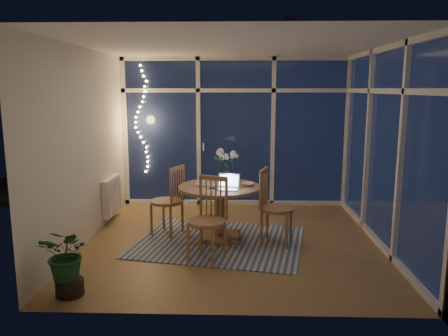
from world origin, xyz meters
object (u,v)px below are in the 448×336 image
(dining_table, at_px, (220,213))
(laptop, at_px, (227,182))
(chair_left, at_px, (167,200))
(flower_vase, at_px, (227,175))
(potted_plant, at_px, (68,259))
(chair_right, at_px, (277,207))
(chair_front, at_px, (207,220))

(dining_table, bearing_deg, laptop, -61.64)
(chair_left, xyz_separation_m, flower_vase, (0.86, 0.01, 0.36))
(flower_vase, relative_size, potted_plant, 0.28)
(dining_table, relative_size, flower_vase, 5.29)
(dining_table, height_order, potted_plant, potted_plant)
(dining_table, height_order, chair_right, chair_right)
(chair_front, distance_m, flower_vase, 1.07)
(laptop, relative_size, flower_vase, 1.39)
(chair_front, xyz_separation_m, laptop, (0.23, 0.58, 0.35))
(chair_front, xyz_separation_m, flower_vase, (0.22, 0.99, 0.34))
(flower_vase, bearing_deg, chair_left, -179.43)
(chair_right, relative_size, potted_plant, 1.37)
(laptop, bearing_deg, potted_plant, -123.80)
(chair_left, height_order, flower_vase, chair_left)
(flower_vase, bearing_deg, chair_front, -102.65)
(laptop, bearing_deg, dining_table, 130.54)
(chair_front, xyz_separation_m, potted_plant, (-1.32, -0.93, -0.14))
(chair_front, height_order, laptop, chair_front)
(chair_right, distance_m, potted_plant, 2.70)
(chair_front, relative_size, laptop, 3.55)
(dining_table, xyz_separation_m, laptop, (0.11, -0.20, 0.49))
(dining_table, relative_size, laptop, 3.80)
(laptop, bearing_deg, chair_right, 15.41)
(dining_table, bearing_deg, chair_right, -12.06)
(chair_right, xyz_separation_m, chair_front, (-0.89, -0.61, 0.00))
(potted_plant, bearing_deg, chair_left, 70.28)
(chair_left, height_order, chair_right, chair_right)
(chair_front, bearing_deg, flower_vase, 100.67)
(dining_table, distance_m, chair_right, 0.80)
(chair_right, distance_m, chair_front, 1.08)
(dining_table, bearing_deg, potted_plant, -130.31)
(chair_left, relative_size, laptop, 3.47)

